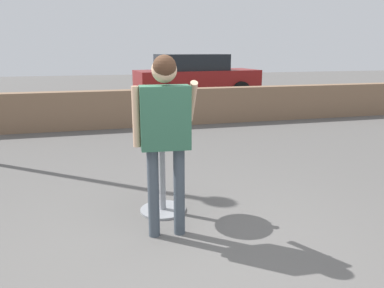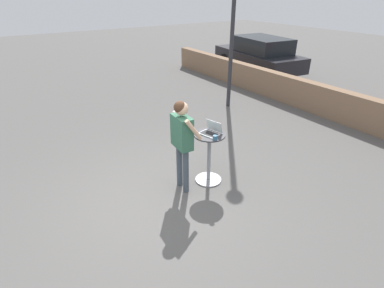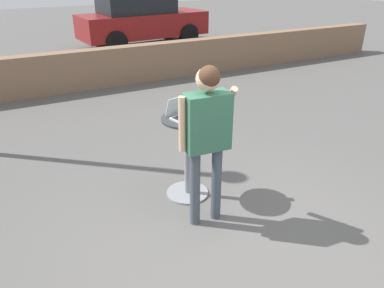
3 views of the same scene
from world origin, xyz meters
name	(u,v)px [view 3 (image 3 of 3)]	position (x,y,z in m)	size (l,w,h in m)	color
ground_plane	(239,244)	(0.00, 0.00, 0.00)	(50.00, 50.00, 0.00)	#5B5956
pavement_kerb	(90,69)	(0.00, 6.00, 0.44)	(17.33, 0.35, 0.87)	#84664C
cafe_table	(187,154)	(-0.04, 1.08, 0.55)	(0.59, 0.59, 1.01)	gray
laptop	(184,113)	(-0.06, 1.11, 1.06)	(0.41, 0.38, 0.23)	silver
coffee_mug	(208,113)	(0.19, 1.02, 1.05)	(0.11, 0.08, 0.08)	#336084
standing_person	(207,127)	(-0.11, 0.52, 1.13)	(0.61, 0.37, 1.75)	#424C56
parked_car_further_down	(142,20)	(2.83, 10.17, 0.84)	(4.46, 2.05, 1.63)	maroon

